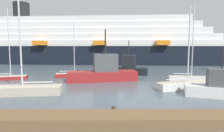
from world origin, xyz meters
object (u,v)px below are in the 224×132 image
object	(u,v)px
sailboat_0	(8,76)
sailboat_5	(28,89)
sailboat_4	(184,84)
fishing_boat_2	(218,87)
sailboat_1	(72,74)
sailboat_2	(188,77)
fishing_boat_0	(127,68)
cruise_ship	(76,44)
fishing_boat_1	(103,72)

from	to	relation	value
sailboat_0	sailboat_5	world-z (taller)	sailboat_0
sailboat_4	fishing_boat_2	xyz separation A→B (m)	(1.84, -3.15, 0.41)
sailboat_5	fishing_boat_2	distance (m)	17.06
sailboat_1	sailboat_5	xyz separation A→B (m)	(-1.97, -10.29, 0.12)
sailboat_2	sailboat_5	world-z (taller)	sailboat_2
sailboat_1	fishing_boat_0	xyz separation A→B (m)	(8.23, 2.63, 0.62)
sailboat_2	cruise_ship	size ratio (longest dim) A/B	0.12
sailboat_0	fishing_boat_1	bearing A→B (deg)	-18.36
sailboat_2	sailboat_1	bearing A→B (deg)	177.96
sailboat_1	fishing_boat_1	bearing A→B (deg)	-46.31
sailboat_1	sailboat_5	distance (m)	10.48
sailboat_4	sailboat_5	bearing A→B (deg)	170.40
fishing_boat_0	fishing_boat_2	distance (m)	15.37
sailboat_0	fishing_boat_2	distance (m)	24.98
sailboat_0	fishing_boat_1	distance (m)	12.92
sailboat_4	fishing_boat_0	world-z (taller)	sailboat_4
fishing_boat_0	fishing_boat_1	world-z (taller)	fishing_boat_1
sailboat_4	fishing_boat_1	size ratio (longest dim) A/B	0.93
sailboat_4	fishing_boat_2	world-z (taller)	sailboat_4
cruise_ship	sailboat_5	bearing A→B (deg)	-82.62
sailboat_0	fishing_boat_2	xyz separation A→B (m)	(23.27, -9.06, 0.49)
sailboat_1	fishing_boat_0	world-z (taller)	sailboat_1
cruise_ship	sailboat_0	bearing A→B (deg)	-95.44
cruise_ship	sailboat_4	bearing A→B (deg)	-57.46
sailboat_0	fishing_boat_0	world-z (taller)	sailboat_0
fishing_boat_2	sailboat_2	bearing A→B (deg)	103.42
fishing_boat_2	sailboat_1	bearing A→B (deg)	160.52
sailboat_5	fishing_boat_0	bearing A→B (deg)	-133.93
sailboat_1	fishing_boat_2	bearing A→B (deg)	-48.76
cruise_ship	sailboat_1	bearing A→B (deg)	-76.70
sailboat_4	fishing_boat_2	bearing A→B (deg)	-78.02
sailboat_4	sailboat_2	bearing A→B (deg)	44.79
sailboat_1	fishing_boat_2	distance (m)	18.74
sailboat_4	fishing_boat_0	xyz separation A→B (m)	(-5.00, 10.62, 0.53)
fishing_boat_0	fishing_boat_2	bearing A→B (deg)	-49.16
sailboat_4	fishing_boat_0	distance (m)	11.74
sailboat_2	fishing_boat_0	bearing A→B (deg)	150.73
sailboat_4	sailboat_1	bearing A→B (deg)	130.65
fishing_boat_1	cruise_ship	world-z (taller)	cruise_ship
fishing_boat_0	fishing_boat_1	size ratio (longest dim) A/B	0.75
sailboat_2	sailboat_4	world-z (taller)	sailboat_2
fishing_boat_1	fishing_boat_0	bearing A→B (deg)	46.94
sailboat_4	sailboat_0	bearing A→B (deg)	146.35
sailboat_0	fishing_boat_0	bearing A→B (deg)	2.32
sailboat_2	sailboat_5	size ratio (longest dim) A/B	1.05
sailboat_0	sailboat_4	size ratio (longest dim) A/B	1.11
sailboat_5	fishing_boat_2	world-z (taller)	sailboat_5
sailboat_0	fishing_boat_1	xyz separation A→B (m)	(12.85, -1.06, 0.76)
sailboat_0	sailboat_4	bearing A→B (deg)	-29.06
sailboat_2	fishing_boat_1	xyz separation A→B (m)	(-10.90, 0.30, 0.71)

